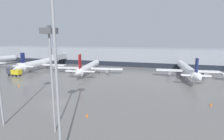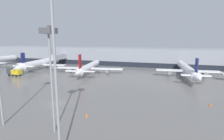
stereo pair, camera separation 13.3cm
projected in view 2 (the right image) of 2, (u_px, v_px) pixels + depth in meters
The scene contains 12 objects.
ground_plane at pixel (57, 103), 38.40m from camera, with size 320.00×320.00×0.00m, color slate.
terminal_building at pixel (122, 56), 95.98m from camera, with size 160.00×27.53×9.00m.
parked_jet_0 at pixel (187, 69), 63.26m from camera, with size 21.95×35.71×8.43m.
parked_jet_1 at pixel (89, 67), 70.61m from camera, with size 27.58×31.58×8.74m.
parked_jet_4 at pixel (41, 63), 80.52m from camera, with size 24.22×35.25×8.53m.
service_truck_0 at pixel (14, 72), 66.39m from camera, with size 5.90×2.08×2.87m.
traffic_cone_0 at pixel (19, 85), 52.02m from camera, with size 0.51×0.51×0.58m.
traffic_cone_1 at pixel (211, 104), 36.78m from camera, with size 0.44×0.44×0.76m.
traffic_cone_3 at pixel (87, 115), 31.75m from camera, with size 0.44×0.44×0.65m.
apron_light_mast_1 at pixel (50, 34), 95.11m from camera, with size 1.80×1.80×20.98m.
apron_light_mast_3 at pixel (50, 50), 24.51m from camera, with size 1.80×1.80×15.52m.
apron_light_mast_5 at pixel (52, 11), 17.20m from camera, with size 1.80×1.80×21.74m.
Camera 2 is at (22.22, -31.40, 14.08)m, focal length 28.00 mm.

